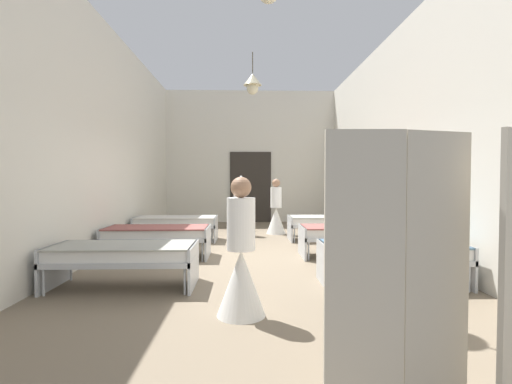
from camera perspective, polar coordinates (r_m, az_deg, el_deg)
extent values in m
cube|color=#7A6B56|center=(7.04, -0.13, -10.36)|extent=(6.32, 12.22, 0.10)
cube|color=silver|center=(12.81, -0.86, 5.45)|extent=(6.12, 0.20, 4.49)
cube|color=silver|center=(7.46, -23.76, 7.91)|extent=(0.20, 11.62, 4.49)
cube|color=silver|center=(7.61, 23.00, 7.79)|extent=(0.20, 11.62, 4.49)
cube|color=#2D2823|center=(12.67, -0.85, 0.76)|extent=(1.40, 0.06, 2.40)
cylinder|color=brown|center=(9.34, -0.53, 19.31)|extent=(0.02, 0.02, 0.50)
cone|color=beige|center=(9.23, -0.53, 16.95)|extent=(0.44, 0.44, 0.28)
sphere|color=beige|center=(9.18, -0.53, 15.62)|extent=(0.28, 0.28, 0.28)
cylinder|color=#B7BCC1|center=(5.40, -29.88, -11.97)|extent=(0.03, 0.03, 0.34)
cylinder|color=#B7BCC1|center=(6.02, -26.59, -10.49)|extent=(0.03, 0.03, 0.34)
cylinder|color=#B7BCC1|center=(4.85, -10.89, -13.34)|extent=(0.03, 0.03, 0.34)
cylinder|color=#B7BCC1|center=(5.54, -9.68, -11.41)|extent=(0.03, 0.03, 0.34)
cube|color=#B7BCC1|center=(5.34, -19.66, -9.73)|extent=(1.90, 0.84, 0.07)
cube|color=#B7BCC1|center=(5.71, -28.70, -9.99)|extent=(0.04, 0.84, 0.57)
cube|color=#B7BCC1|center=(5.15, -9.58, -11.07)|extent=(0.04, 0.84, 0.57)
cube|color=white|center=(5.32, -19.67, -8.62)|extent=(1.82, 0.78, 0.14)
cube|color=#9E9E93|center=(5.31, -19.68, -7.75)|extent=(1.86, 0.82, 0.02)
cylinder|color=#B7BCC1|center=(4.92, 11.96, -13.12)|extent=(0.03, 0.03, 0.34)
cylinder|color=#B7BCC1|center=(5.60, 10.18, -11.26)|extent=(0.03, 0.03, 0.34)
cylinder|color=#B7BCC1|center=(5.58, 29.97, -11.52)|extent=(0.03, 0.03, 0.34)
cylinder|color=#B7BCC1|center=(6.19, 26.42, -10.16)|extent=(0.03, 0.03, 0.34)
cube|color=#B7BCC1|center=(5.47, 20.08, -9.46)|extent=(1.90, 0.84, 0.07)
cube|color=#B7BCC1|center=(5.22, 10.36, -10.91)|extent=(0.04, 0.84, 0.57)
cube|color=#B7BCC1|center=(5.89, 28.63, -9.64)|extent=(0.04, 0.84, 0.57)
cube|color=white|center=(5.45, 20.09, -8.38)|extent=(1.82, 0.78, 0.14)
cube|color=slate|center=(5.43, 20.10, -7.53)|extent=(1.86, 0.82, 0.02)
cylinder|color=#B7BCC1|center=(7.09, -22.53, -8.59)|extent=(0.03, 0.03, 0.34)
cylinder|color=#B7BCC1|center=(7.76, -20.62, -7.68)|extent=(0.03, 0.03, 0.34)
cylinder|color=#B7BCC1|center=(6.68, -8.25, -9.11)|extent=(0.03, 0.03, 0.34)
cylinder|color=#B7BCC1|center=(7.38, -7.61, -8.05)|extent=(0.03, 0.03, 0.34)
cube|color=#B7BCC1|center=(7.14, -14.92, -6.77)|extent=(1.90, 0.84, 0.07)
cube|color=#B7BCC1|center=(7.42, -21.98, -7.20)|extent=(0.04, 0.84, 0.57)
cube|color=#B7BCC1|center=(7.01, -7.43, -7.62)|extent=(0.04, 0.84, 0.57)
cube|color=white|center=(7.13, -14.93, -5.93)|extent=(1.82, 0.78, 0.14)
cube|color=#8C4C47|center=(7.12, -14.94, -5.28)|extent=(1.86, 0.82, 0.02)
cylinder|color=#B7BCC1|center=(6.73, 8.09, -9.02)|extent=(0.03, 0.03, 0.34)
cylinder|color=#B7BCC1|center=(7.43, 7.14, -7.99)|extent=(0.03, 0.03, 0.34)
cylinder|color=#B7BCC1|center=(7.23, 21.96, -8.38)|extent=(0.03, 0.03, 0.34)
cylinder|color=#B7BCC1|center=(7.89, 19.84, -7.51)|extent=(0.03, 0.03, 0.34)
cube|color=#B7BCC1|center=(7.24, 14.46, -6.65)|extent=(1.90, 0.84, 0.07)
cube|color=#B7BCC1|center=(7.05, 7.11, -7.56)|extent=(0.04, 0.84, 0.57)
cube|color=#B7BCC1|center=(7.56, 21.29, -7.03)|extent=(0.04, 0.84, 0.57)
cube|color=white|center=(7.22, 14.46, -5.83)|extent=(1.82, 0.78, 0.14)
cube|color=#8C4C47|center=(7.21, 14.47, -5.18)|extent=(1.86, 0.82, 0.02)
cylinder|color=#B7BCC1|center=(8.87, -18.13, -6.47)|extent=(0.03, 0.03, 0.34)
cylinder|color=#B7BCC1|center=(9.55, -16.90, -5.86)|extent=(0.03, 0.03, 0.34)
cylinder|color=#B7BCC1|center=(8.54, -6.79, -6.70)|extent=(0.03, 0.03, 0.34)
cylinder|color=#B7BCC1|center=(9.25, -6.39, -6.04)|extent=(0.03, 0.03, 0.34)
cube|color=#B7BCC1|center=(8.99, -12.14, -4.99)|extent=(1.90, 0.84, 0.07)
cube|color=#B7BCC1|center=(9.21, -17.86, -5.42)|extent=(0.04, 0.84, 0.57)
cube|color=#B7BCC1|center=(8.88, -6.20, -5.61)|extent=(0.04, 0.84, 0.57)
cube|color=white|center=(8.98, -12.15, -4.32)|extent=(1.82, 0.78, 0.14)
cube|color=beige|center=(8.97, -12.15, -3.80)|extent=(1.86, 0.82, 0.02)
cylinder|color=#B7BCC1|center=(8.59, 5.92, -6.66)|extent=(0.03, 0.03, 0.34)
cylinder|color=#B7BCC1|center=(9.29, 5.33, -6.01)|extent=(0.03, 0.03, 0.34)
cylinder|color=#B7BCC1|center=(8.98, 17.06, -6.35)|extent=(0.03, 0.03, 0.34)
cylinder|color=#B7BCC1|center=(9.66, 15.68, -5.77)|extent=(0.03, 0.03, 0.34)
cube|color=#B7BCC1|center=(9.06, 11.10, -4.93)|extent=(1.90, 0.84, 0.07)
cube|color=#B7BCC1|center=(8.92, 5.23, -5.58)|extent=(0.04, 0.84, 0.57)
cube|color=#B7BCC1|center=(9.32, 16.71, -5.32)|extent=(0.04, 0.84, 0.57)
cube|color=white|center=(9.05, 11.11, -4.27)|extent=(1.82, 0.78, 0.14)
cube|color=#9E9E93|center=(9.04, 11.11, -3.75)|extent=(1.86, 0.82, 0.02)
cone|color=white|center=(9.81, -2.58, -4.52)|extent=(0.52, 0.52, 0.70)
cylinder|color=white|center=(9.77, -2.58, -0.88)|extent=(0.30, 0.30, 0.55)
sphere|color=beige|center=(9.76, -2.59, 1.38)|extent=(0.22, 0.22, 0.22)
cone|color=white|center=(9.75, -2.59, 1.84)|extent=(0.18, 0.18, 0.10)
cone|color=white|center=(9.98, 3.10, -4.42)|extent=(0.52, 0.52, 0.70)
cylinder|color=white|center=(9.93, 3.10, -0.83)|extent=(0.30, 0.30, 0.55)
sphere|color=#A87A5B|center=(9.92, 3.11, 1.39)|extent=(0.22, 0.22, 0.22)
cone|color=white|center=(9.92, 3.11, 1.83)|extent=(0.18, 0.18, 0.10)
cone|color=white|center=(4.04, -2.30, -13.76)|extent=(0.52, 0.52, 0.70)
cylinder|color=white|center=(3.91, -2.32, -4.92)|extent=(0.30, 0.30, 0.55)
sphere|color=#A87A5B|center=(3.89, -2.32, 0.72)|extent=(0.22, 0.22, 0.22)
cone|color=white|center=(3.89, -2.33, 1.86)|extent=(0.18, 0.18, 0.10)
cylinder|color=brown|center=(10.70, -2.78, -4.83)|extent=(0.37, 0.37, 0.39)
cylinder|color=brown|center=(10.67, -2.78, -3.25)|extent=(0.06, 0.06, 0.20)
cone|color=#2D6633|center=(10.64, -2.78, -1.14)|extent=(0.51, 0.51, 0.59)
cube|color=#BCB29E|center=(2.11, 16.27, -14.35)|extent=(0.42, 0.05, 1.70)
cube|color=#BCB29E|center=(2.32, 25.97, -12.95)|extent=(0.41, 0.14, 1.70)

